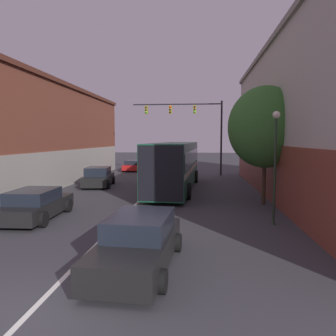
# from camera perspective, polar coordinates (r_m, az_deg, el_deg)

# --- Properties ---
(ground_plane) EXTENTS (160.00, 160.00, 0.00)m
(ground_plane) POSITION_cam_1_polar(r_m,az_deg,el_deg) (7.70, -23.57, -22.70)
(ground_plane) COLOR #38383D
(lane_center_line) EXTENTS (0.14, 42.35, 0.01)m
(lane_center_line) POSITION_cam_1_polar(r_m,az_deg,el_deg) (21.66, -3.68, -4.33)
(lane_center_line) COLOR silver
(lane_center_line) RESTS_ON ground_plane
(building_left_brick) EXTENTS (8.57, 24.64, 7.74)m
(building_left_brick) POSITION_cam_1_polar(r_m,az_deg,el_deg) (29.21, -23.27, 5.55)
(building_left_brick) COLOR brown
(building_left_brick) RESTS_ON ground_plane
(bus) EXTENTS (3.21, 12.47, 3.27)m
(bus) POSITION_cam_1_polar(r_m,az_deg,el_deg) (22.97, 1.21, 0.84)
(bus) COLOR #145133
(bus) RESTS_ON ground_plane
(hatchback_foreground) EXTENTS (2.24, 4.69, 1.43)m
(hatchback_foreground) POSITION_cam_1_polar(r_m,az_deg,el_deg) (9.32, -5.13, -12.83)
(hatchback_foreground) COLOR black
(hatchback_foreground) RESTS_ON ground_plane
(parked_car_left_near) EXTENTS (2.45, 4.47, 1.46)m
(parked_car_left_near) POSITION_cam_1_polar(r_m,az_deg,el_deg) (25.04, -12.02, -1.59)
(parked_car_left_near) COLOR black
(parked_car_left_near) RESTS_ON ground_plane
(parked_car_left_mid) EXTENTS (2.23, 4.02, 1.19)m
(parked_car_left_mid) POSITION_cam_1_polar(r_m,az_deg,el_deg) (36.77, -5.89, 0.42)
(parked_car_left_mid) COLOR red
(parked_car_left_mid) RESTS_ON ground_plane
(parked_car_left_far) EXTENTS (2.21, 4.52, 1.34)m
(parked_car_left_far) POSITION_cam_1_polar(r_m,az_deg,el_deg) (15.67, -22.08, -5.94)
(parked_car_left_far) COLOR black
(parked_car_left_far) RESTS_ON ground_plane
(traffic_signal_gantry) EXTENTS (8.75, 0.36, 7.23)m
(traffic_signal_gantry) POSITION_cam_1_polar(r_m,az_deg,el_deg) (32.31, 4.29, 8.31)
(traffic_signal_gantry) COLOR black
(traffic_signal_gantry) RESTS_ON ground_plane
(street_lamp) EXTENTS (0.30, 0.30, 4.66)m
(street_lamp) POSITION_cam_1_polar(r_m,az_deg,el_deg) (14.02, 18.15, 1.10)
(street_lamp) COLOR #233323
(street_lamp) RESTS_ON ground_plane
(street_tree_near) EXTENTS (3.96, 3.57, 6.35)m
(street_tree_near) POSITION_cam_1_polar(r_m,az_deg,el_deg) (18.31, 16.59, 6.83)
(street_tree_near) COLOR #3D2D1E
(street_tree_near) RESTS_ON ground_plane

